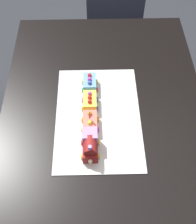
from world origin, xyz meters
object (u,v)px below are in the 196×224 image
chair (116,21)px  birthday_candle (90,115)px  cake_car_tanker_coral (90,122)px  cake_car_flatbed_sky_blue (90,83)px  dining_table (104,121)px  cake_car_caboose_lemon (90,102)px  cake_locomotive (90,145)px

chair → birthday_candle: (-1.14, 0.20, 0.37)m
cake_car_tanker_coral → birthday_candle: birthday_candle is taller
chair → cake_car_tanker_coral: 1.19m
cake_car_flatbed_sky_blue → birthday_candle: bearing=-180.0°
dining_table → birthday_candle: 0.24m
chair → cake_car_caboose_lemon: (-1.02, 0.20, 0.30)m
cake_car_caboose_lemon → cake_car_flatbed_sky_blue: bearing=0.0°
cake_car_caboose_lemon → chair: bearing=-11.1°
dining_table → birthday_candle: birthday_candle is taller
cake_locomotive → cake_car_tanker_coral: cake_locomotive is taller
dining_table → cake_car_flatbed_sky_blue: (0.14, 0.07, 0.14)m
cake_car_caboose_lemon → birthday_candle: size_ratio=2.02×
chair → birthday_candle: bearing=89.6°
chair → cake_car_tanker_coral: bearing=89.5°
cake_car_tanker_coral → cake_car_flatbed_sky_blue: (0.24, 0.00, 0.00)m
chair → cake_locomotive: (-1.26, 0.20, 0.32)m
cake_car_caboose_lemon → birthday_candle: bearing=-180.0°
chair → cake_car_flatbed_sky_blue: (-0.90, 0.20, 0.30)m
cake_locomotive → birthday_candle: (0.12, 0.00, 0.05)m
cake_car_caboose_lemon → cake_car_flatbed_sky_blue: size_ratio=1.00×
cake_car_tanker_coral → cake_car_flatbed_sky_blue: bearing=0.0°
cake_locomotive → cake_car_tanker_coral: (0.13, 0.00, -0.02)m
chair → cake_car_caboose_lemon: 1.08m
cake_car_caboose_lemon → birthday_candle: birthday_candle is taller
cake_car_tanker_coral → cake_car_caboose_lemon: size_ratio=1.00×
dining_table → cake_car_caboose_lemon: cake_car_caboose_lemon is taller
cake_car_tanker_coral → cake_car_caboose_lemon: 0.12m
cake_car_caboose_lemon → cake_locomotive: bearing=-180.0°
dining_table → chair: size_ratio=1.63×
cake_locomotive → cake_car_flatbed_sky_blue: bearing=0.0°
chair → cake_car_tanker_coral: chair is taller
cake_locomotive → birthday_candle: 0.13m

